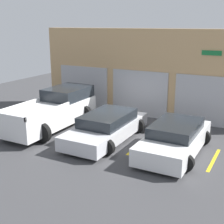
{
  "coord_description": "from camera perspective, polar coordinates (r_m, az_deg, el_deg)",
  "views": [
    {
      "loc": [
        6.14,
        -12.04,
        4.84
      ],
      "look_at": [
        0.0,
        -0.51,
        1.1
      ],
      "focal_mm": 50.0,
      "sensor_mm": 36.0,
      "label": 1
    }
  ],
  "objects": [
    {
      "name": "ground_plane",
      "position": [
        14.35,
        0.96,
        -3.73
      ],
      "size": [
        28.0,
        28.0,
        0.0
      ],
      "primitive_type": "plane",
      "color": "#3D3D3F"
    },
    {
      "name": "shophouse_building",
      "position": [
        16.71,
        6.14,
        6.91
      ],
      "size": [
        12.21,
        0.68,
        4.58
      ],
      "color": "tan",
      "rests_on": "ground"
    },
    {
      "name": "pickup_truck",
      "position": [
        15.06,
        -10.58,
        0.29
      ],
      "size": [
        2.47,
        5.17,
        1.75
      ],
      "color": "white",
      "rests_on": "ground"
    },
    {
      "name": "sedan_white",
      "position": [
        12.26,
        11.45,
        -4.75
      ],
      "size": [
        2.2,
        4.42,
        1.18
      ],
      "color": "white",
      "rests_on": "ground"
    },
    {
      "name": "sedan_side",
      "position": [
        13.35,
        -0.95,
        -2.74
      ],
      "size": [
        2.27,
        4.74,
        1.16
      ],
      "color": "silver",
      "rests_on": "ground"
    },
    {
      "name": "parking_stripe_far_left",
      "position": [
        16.07,
        -15.19,
        -2.12
      ],
      "size": [
        0.12,
        2.2,
        0.01
      ],
      "primitive_type": "cube",
      "color": "gold",
      "rests_on": "ground"
    },
    {
      "name": "parking_stripe_left",
      "position": [
        14.26,
        -6.29,
        -3.95
      ],
      "size": [
        0.12,
        2.2,
        0.01
      ],
      "primitive_type": "cube",
      "color": "gold",
      "rests_on": "ground"
    },
    {
      "name": "parking_stripe_centre",
      "position": [
        12.9,
        4.87,
        -6.09
      ],
      "size": [
        0.12,
        2.2,
        0.01
      ],
      "primitive_type": "cube",
      "color": "gold",
      "rests_on": "ground"
    },
    {
      "name": "parking_stripe_right",
      "position": [
        12.15,
        18.11,
        -8.31
      ],
      "size": [
        0.12,
        2.2,
        0.01
      ],
      "primitive_type": "cube",
      "color": "gold",
      "rests_on": "ground"
    }
  ]
}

